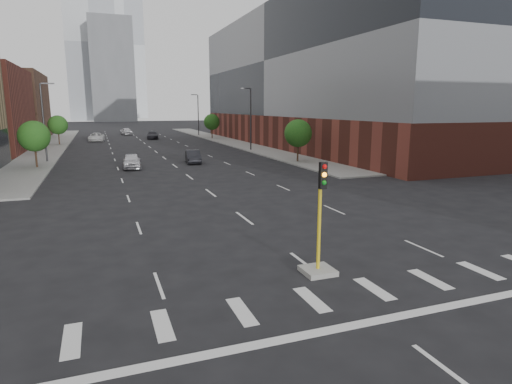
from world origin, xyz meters
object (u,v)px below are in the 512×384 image
car_mid_right (193,157)px  car_far_left (96,137)px  car_near_left (132,161)px  car_distant (126,131)px  car_deep_right (153,135)px  median_traffic_signal (319,250)px

car_mid_right → car_far_left: 38.99m
car_far_left → car_near_left: bearing=-80.1°
car_near_left → car_mid_right: size_ratio=1.03×
car_far_left → car_distant: size_ratio=1.15×
car_mid_right → car_deep_right: (0.16, 39.79, 0.04)m
car_near_left → median_traffic_signal: bearing=-77.9°
car_far_left → median_traffic_signal: bearing=-78.8°
car_mid_right → car_far_left: bearing=112.1°
car_near_left → car_deep_right: (7.16, 41.83, -0.01)m
car_distant → car_deep_right: bearing=-84.9°
car_distant → car_near_left: bearing=-102.9°
car_mid_right → car_distant: 55.27m
car_mid_right → car_distant: car_distant is taller
car_near_left → car_distant: (3.07, 57.17, 0.06)m
car_mid_right → car_distant: (-3.92, 55.13, 0.11)m
median_traffic_signal → car_deep_right: size_ratio=0.82×
car_near_left → car_distant: bearing=91.1°
car_deep_right → car_distant: 15.88m
median_traffic_signal → car_mid_right: 34.89m
median_traffic_signal → car_mid_right: bearing=86.0°
median_traffic_signal → car_far_left: median_traffic_signal is taller
car_near_left → car_mid_right: 7.28m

